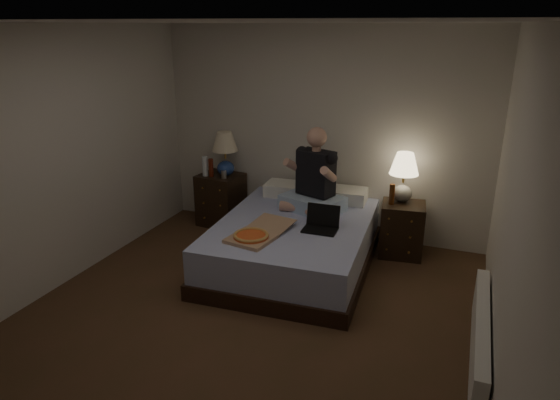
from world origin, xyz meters
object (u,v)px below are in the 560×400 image
at_px(beer_bottle_left, 211,168).
at_px(laptop, 320,220).
at_px(nightstand_left, 221,199).
at_px(nightstand_right, 402,229).
at_px(person, 313,170).
at_px(pizza_box, 251,236).
at_px(lamp_right, 403,177).
at_px(beer_bottle_right, 392,194).
at_px(water_bottle, 205,166).
at_px(radiator, 480,338).
at_px(soda_can, 224,174).
at_px(lamp_left, 225,154).
at_px(bed, 294,244).

distance_m(beer_bottle_left, laptop, 1.88).
distance_m(nightstand_left, beer_bottle_left, 0.47).
height_order(nightstand_right, person, person).
distance_m(person, pizza_box, 1.15).
height_order(lamp_right, beer_bottle_right, lamp_right).
xyz_separation_m(water_bottle, radiator, (3.33, -1.70, -0.59)).
distance_m(beer_bottle_right, radiator, 2.00).
bearing_deg(lamp_right, nightstand_left, 179.67).
height_order(nightstand_left, beer_bottle_right, beer_bottle_right).
relative_size(soda_can, person, 0.11).
distance_m(lamp_left, radiator, 3.66).
height_order(beer_bottle_left, beer_bottle_right, beer_bottle_left).
distance_m(laptop, radiator, 1.84).
relative_size(water_bottle, beer_bottle_right, 1.09).
bearing_deg(water_bottle, lamp_left, 24.99).
xyz_separation_m(pizza_box, radiator, (2.11, -0.40, -0.35)).
bearing_deg(lamp_left, nightstand_right, -2.39).
distance_m(water_bottle, person, 1.55).
distance_m(soda_can, person, 1.29).
height_order(nightstand_left, water_bottle, water_bottle).
relative_size(soda_can, beer_bottle_left, 0.43).
xyz_separation_m(lamp_right, beer_bottle_right, (-0.09, -0.13, -0.17)).
relative_size(soda_can, radiator, 0.06).
xyz_separation_m(nightstand_left, beer_bottle_left, (-0.07, -0.11, 0.45)).
height_order(beer_bottle_left, person, person).
bearing_deg(bed, lamp_right, 34.82).
height_order(bed, soda_can, soda_can).
relative_size(person, laptop, 2.74).
xyz_separation_m(beer_bottle_left, laptop, (1.68, -0.82, -0.15)).
height_order(nightstand_right, pizza_box, nightstand_right).
xyz_separation_m(nightstand_right, beer_bottle_right, (-0.13, -0.05, 0.42)).
xyz_separation_m(lamp_left, lamp_right, (2.21, -0.02, -0.06)).
xyz_separation_m(lamp_right, person, (-0.93, -0.36, 0.09)).
xyz_separation_m(nightstand_right, person, (-0.97, -0.29, 0.67)).
xyz_separation_m(lamp_left, beer_bottle_right, (2.11, -0.15, -0.23)).
height_order(lamp_left, water_bottle, lamp_left).
height_order(nightstand_right, beer_bottle_left, beer_bottle_left).
bearing_deg(beer_bottle_left, laptop, -26.05).
height_order(nightstand_left, laptop, laptop).
distance_m(beer_bottle_left, pizza_box, 1.73).
distance_m(beer_bottle_left, radiator, 3.71).
xyz_separation_m(lamp_left, pizza_box, (0.98, -1.40, -0.40)).
bearing_deg(laptop, bed, 155.19).
height_order(nightstand_left, pizza_box, nightstand_left).
height_order(beer_bottle_left, pizza_box, beer_bottle_left).
bearing_deg(nightstand_right, soda_can, 173.72).
bearing_deg(person, radiator, -18.77).
distance_m(nightstand_left, pizza_box, 1.77).
height_order(soda_can, person, person).
height_order(lamp_left, beer_bottle_right, lamp_left).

